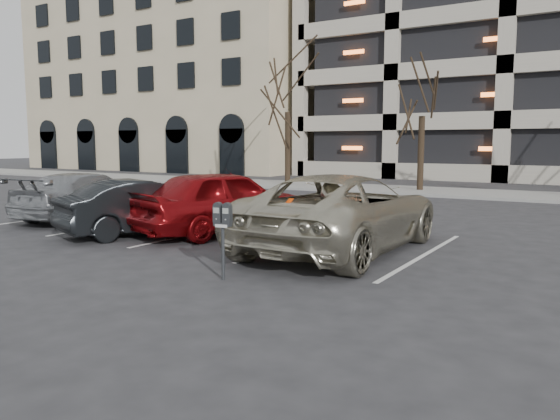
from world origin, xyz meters
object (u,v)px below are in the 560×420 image
object	(u,v)px
suv_silver	(342,212)
car_dark	(145,207)
tree_a	(288,66)
parking_meter	(223,222)
car_red	(224,201)
car_silver	(88,196)
tree_b	(424,69)

from	to	relation	value
suv_silver	car_dark	xyz separation A→B (m)	(-5.00, -0.69, -0.13)
tree_a	parking_meter	distance (m)	20.31
car_red	tree_a	bearing A→B (deg)	-48.93
tree_a	car_dark	xyz separation A→B (m)	(4.76, -14.76, -5.43)
parking_meter	car_red	bearing A→B (deg)	118.75
car_dark	parking_meter	bearing A→B (deg)	169.06
parking_meter	car_red	size ratio (longest dim) A/B	0.27
parking_meter	suv_silver	world-z (taller)	suv_silver
suv_silver	car_silver	xyz separation A→B (m)	(-8.41, 0.37, -0.11)
tree_b	suv_silver	xyz separation A→B (m)	(2.76, -14.07, -4.69)
parking_meter	car_red	world-z (taller)	car_red
tree_b	car_red	world-z (taller)	tree_b
tree_b	car_silver	world-z (taller)	tree_b
tree_b	parking_meter	distance (m)	18.09
tree_b	car_silver	distance (m)	15.58
tree_a	parking_meter	xyz separation A→B (m)	(9.18, -17.37, -5.15)
car_dark	car_silver	bearing A→B (deg)	2.23
suv_silver	car_red	bearing A→B (deg)	-7.68
car_silver	suv_silver	bearing A→B (deg)	169.83
car_silver	tree_b	bearing A→B (deg)	-120.07
car_red	car_dark	size ratio (longest dim) A/B	1.15
car_red	car_silver	distance (m)	4.99
parking_meter	tree_a	bearing A→B (deg)	109.30
car_red	parking_meter	bearing A→B (deg)	143.46
car_dark	car_silver	distance (m)	3.57
tree_a	parking_meter	world-z (taller)	tree_a
car_silver	parking_meter	bearing A→B (deg)	147.23
tree_b	car_dark	bearing A→B (deg)	-98.64
tree_b	car_red	size ratio (longest dim) A/B	1.62
parking_meter	car_dark	xyz separation A→B (m)	(-4.43, 2.61, -0.29)
car_red	tree_b	bearing A→B (deg)	-76.65
suv_silver	car_silver	world-z (taller)	suv_silver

